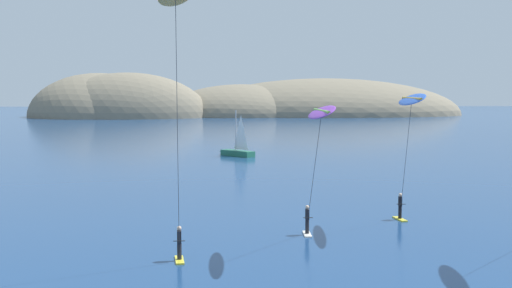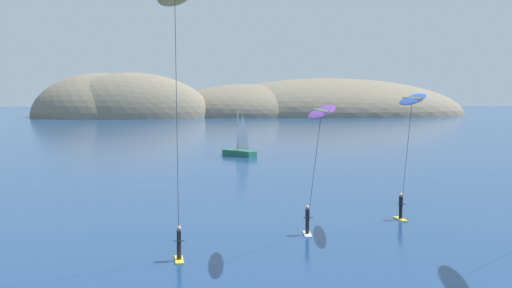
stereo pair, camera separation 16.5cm
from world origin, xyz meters
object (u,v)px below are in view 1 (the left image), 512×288
kitesurfer_orange (176,16)px  kitesurfer_purple (320,124)px  sailboat_near (236,151)px  kitesurfer_blue (411,109)px

kitesurfer_orange → kitesurfer_purple: (6.76, 3.21, -4.90)m
sailboat_near → kitesurfer_purple: 48.54m
kitesurfer_blue → kitesurfer_purple: kitesurfer_blue is taller
kitesurfer_blue → kitesurfer_purple: (-6.11, -5.54, -0.60)m
kitesurfer_orange → kitesurfer_blue: (12.88, 8.75, -4.30)m
sailboat_near → kitesurfer_blue: bearing=-77.2°
sailboat_near → kitesurfer_purple: (3.52, -48.05, 5.90)m
kitesurfer_orange → kitesurfer_blue: 16.15m
kitesurfer_orange → kitesurfer_purple: kitesurfer_orange is taller
sailboat_near → kitesurfer_blue: size_ratio=0.70×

